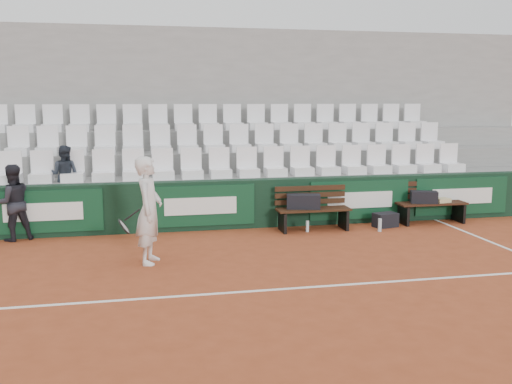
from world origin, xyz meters
The scene contains 21 objects.
ground centered at (0.00, 0.00, 0.00)m, with size 80.00×80.00×0.00m, color #984122.
court_baseline centered at (0.00, 0.00, 0.00)m, with size 18.00×0.06×0.01m, color white.
back_barrier centered at (0.07, 3.99, 0.50)m, with size 18.00×0.34×1.00m.
grandstand_tier_front centered at (0.00, 4.62, 0.50)m, with size 18.00×0.95×1.00m, color gray.
grandstand_tier_mid centered at (0.00, 5.58, 0.72)m, with size 18.00×0.95×1.45m, color gray.
grandstand_tier_back centered at (0.00, 6.53, 0.95)m, with size 18.00×0.95×1.90m, color gray.
grandstand_rear_wall centered at (0.00, 7.15, 2.20)m, with size 18.00×0.30×4.40m, color gray.
seat_row_front centered at (0.00, 4.45, 1.31)m, with size 11.90×0.44×0.63m, color white.
seat_row_mid centered at (0.00, 5.40, 1.77)m, with size 11.90×0.44×0.63m, color white.
seat_row_back centered at (0.00, 6.35, 2.21)m, with size 11.90×0.44×0.63m, color silver.
bench_left centered at (2.05, 3.44, 0.23)m, with size 1.50×0.56×0.45m, color #361D10.
bench_right centered at (4.75, 3.59, 0.23)m, with size 1.50×0.56×0.45m, color #371C10.
sports_bag_left centered at (1.85, 3.48, 0.59)m, with size 0.67×0.29×0.29m, color black.
sports_bag_right centered at (4.54, 3.55, 0.58)m, with size 0.55×0.26×0.26m, color black.
towel centered at (4.97, 3.56, 0.49)m, with size 0.32×0.23×0.09m, color tan.
sports_bag_ground centered at (3.62, 3.42, 0.15)m, with size 0.49×0.30×0.30m, color black.
water_bottle_near centered at (1.89, 3.32, 0.11)m, with size 0.06×0.06×0.23m, color silver.
water_bottle_far centered at (3.33, 3.05, 0.13)m, with size 0.07×0.07×0.26m, color silver.
tennis_player centered at (-1.26, 1.73, 0.87)m, with size 0.78×0.72×1.74m.
ball_kid centered at (-3.73, 3.78, 0.72)m, with size 0.70×0.55×1.44m, color black.
spectator_c centered at (-2.86, 4.50, 1.59)m, with size 0.57×0.45×1.18m, color #212732.
Camera 1 is at (-1.40, -7.43, 2.63)m, focal length 40.00 mm.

